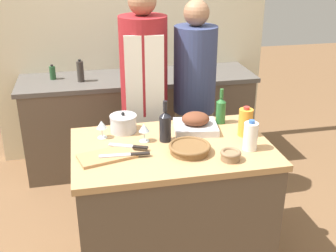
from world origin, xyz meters
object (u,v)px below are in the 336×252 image
(roasting_pan, at_px, (195,123))
(condiment_bottle_short, at_px, (181,69))
(wine_bottle_dark, at_px, (221,110))
(knife_chef, at_px, (126,155))
(milk_jug, at_px, (251,136))
(wine_glass_right, at_px, (144,129))
(cutting_board, at_px, (107,156))
(stand_mixer, at_px, (134,60))
(condiment_bottle_tall, at_px, (53,73))
(wine_bottle_green, at_px, (165,125))
(wine_glass_left, at_px, (102,126))
(person_cook_aproned, at_px, (144,93))
(juice_jug, at_px, (245,122))
(knife_paring, at_px, (130,146))
(wicker_basket, at_px, (190,148))
(condiment_bottle_extra, at_px, (80,71))
(stock_pot, at_px, (123,123))
(person_cook_guest, at_px, (194,95))
(mixing_bowl, at_px, (231,155))

(roasting_pan, bearing_deg, condiment_bottle_short, 81.19)
(wine_bottle_dark, height_order, knife_chef, wine_bottle_dark)
(milk_jug, bearing_deg, wine_glass_right, 158.39)
(cutting_board, distance_m, stand_mixer, 1.69)
(wine_glass_right, bearing_deg, condiment_bottle_tall, 112.90)
(roasting_pan, height_order, cutting_board, roasting_pan)
(wine_bottle_green, relative_size, wine_glass_left, 2.27)
(knife_chef, bearing_deg, stand_mixer, 80.60)
(roasting_pan, relative_size, wine_bottle_dark, 1.28)
(roasting_pan, xyz_separation_m, condiment_bottle_short, (0.17, 1.13, 0.04))
(milk_jug, xyz_separation_m, person_cook_aproned, (-0.50, 0.89, 0.01))
(condiment_bottle_tall, bearing_deg, stand_mixer, 2.62)
(condiment_bottle_short, bearing_deg, roasting_pan, -98.81)
(juice_jug, bearing_deg, stand_mixer, 108.61)
(roasting_pan, distance_m, condiment_bottle_short, 1.14)
(knife_paring, bearing_deg, knife_chef, -106.98)
(wicker_basket, bearing_deg, wine_glass_right, 139.26)
(knife_paring, height_order, condiment_bottle_extra, condiment_bottle_extra)
(knife_chef, xyz_separation_m, stand_mixer, (0.28, 1.67, 0.11))
(roasting_pan, xyz_separation_m, person_cook_aproned, (-0.25, 0.55, 0.04))
(wine_bottle_dark, bearing_deg, stock_pot, -179.50)
(wine_bottle_green, distance_m, stand_mixer, 1.49)
(roasting_pan, bearing_deg, wine_glass_right, -164.62)
(wine_glass_right, relative_size, condiment_bottle_tall, 0.88)
(condiment_bottle_extra, bearing_deg, wine_glass_left, -84.98)
(juice_jug, distance_m, condiment_bottle_extra, 1.69)
(wicker_basket, bearing_deg, knife_chef, 178.73)
(stand_mixer, bearing_deg, person_cook_guest, -65.18)
(knife_chef, xyz_separation_m, person_cook_guest, (0.64, 0.87, 0.01))
(cutting_board, height_order, wine_bottle_green, wine_bottle_green)
(wine_glass_right, xyz_separation_m, condiment_bottle_tall, (-0.61, 1.44, -0.02))
(cutting_board, xyz_separation_m, knife_chef, (0.11, -0.03, 0.01))
(milk_jug, bearing_deg, mixing_bowl, -146.30)
(wine_glass_left, xyz_separation_m, person_cook_guest, (0.76, 0.57, -0.05))
(condiment_bottle_extra, bearing_deg, knife_paring, -79.67)
(roasting_pan, relative_size, person_cook_aproned, 0.18)
(stock_pot, xyz_separation_m, wine_glass_right, (0.11, -0.18, 0.03))
(roasting_pan, distance_m, knife_paring, 0.50)
(wine_glass_left, xyz_separation_m, wine_glass_right, (0.25, -0.11, 0.00))
(juice_jug, distance_m, person_cook_guest, 0.73)
(stand_mixer, bearing_deg, stock_pot, -100.95)
(roasting_pan, xyz_separation_m, milk_jug, (0.25, -0.34, 0.04))
(juice_jug, relative_size, person_cook_aproned, 0.11)
(roasting_pan, bearing_deg, wine_bottle_dark, 23.14)
(wicker_basket, relative_size, knife_paring, 1.06)
(cutting_board, bearing_deg, wine_glass_left, 91.53)
(roasting_pan, height_order, wine_bottle_green, wine_bottle_green)
(cutting_board, relative_size, stock_pot, 2.02)
(person_cook_guest, bearing_deg, condiment_bottle_tall, 141.47)
(cutting_board, bearing_deg, knife_paring, 28.23)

